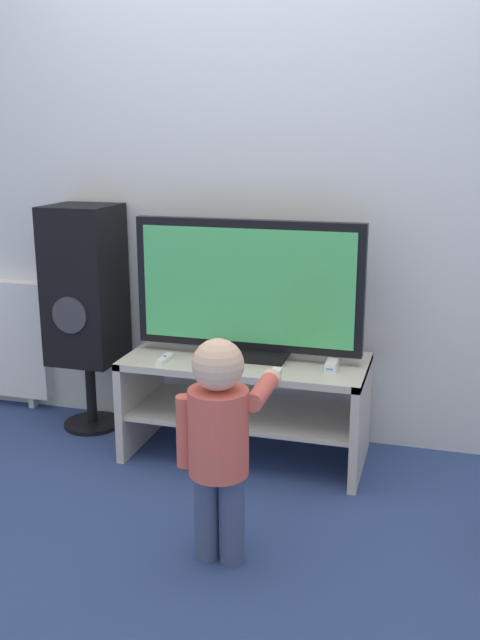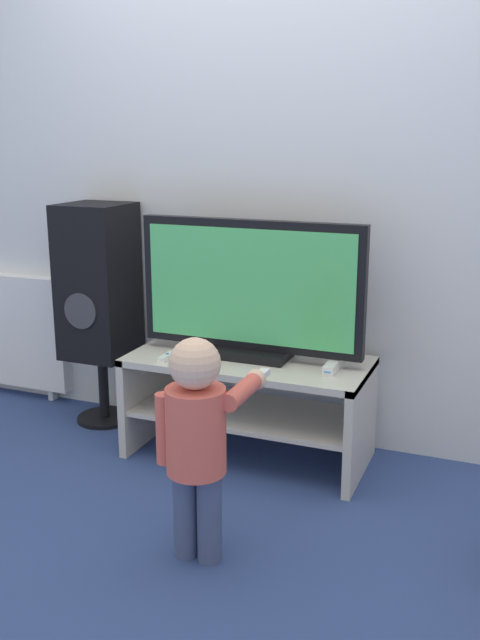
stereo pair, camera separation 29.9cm
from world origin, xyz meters
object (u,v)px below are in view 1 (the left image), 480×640
object	(u,v)px
game_console	(333,364)
remote_primary	(165,359)
television	(248,291)
child	(220,433)
speaker_tower	(85,289)

from	to	relation	value
game_console	remote_primary	size ratio (longest dim) A/B	1.19
television	child	size ratio (longest dim) A/B	1.28
child	speaker_tower	world-z (taller)	speaker_tower
remote_primary	speaker_tower	size ratio (longest dim) A/B	0.12
television	child	bearing A→B (deg)	-80.62
television	child	world-z (taller)	television
game_console	speaker_tower	bearing A→B (deg)	173.33
television	game_console	size ratio (longest dim) A/B	6.49
game_console	remote_primary	bearing A→B (deg)	-170.98
television	child	distance (m)	0.89
television	game_console	xyz separation A→B (m)	(0.39, -0.05, -0.28)
speaker_tower	remote_primary	bearing A→B (deg)	-26.80
television	speaker_tower	world-z (taller)	speaker_tower
child	speaker_tower	distance (m)	1.36
remote_primary	speaker_tower	bearing A→B (deg)	153.20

